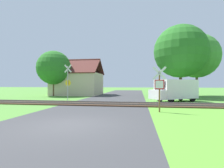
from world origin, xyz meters
TOP-DOWN VIEW (x-y plane):
  - ground_plane at (0.00, 0.00)m, footprint 160.00×160.00m
  - road_asphalt at (0.00, 2.00)m, footprint 7.31×80.00m
  - rail_track at (0.00, 7.64)m, footprint 60.00×2.60m
  - stop_sign_near at (4.27, 4.17)m, footprint 0.87×0.19m
  - crossing_sign_far at (-4.49, 10.22)m, footprint 0.87×0.19m
  - house at (-6.96, 20.09)m, footprint 7.51×6.80m
  - tree_far at (11.32, 19.85)m, footprint 6.42×6.42m
  - tree_left at (-9.60, 17.05)m, footprint 5.02×5.02m
  - tree_right at (8.44, 17.09)m, footprint 7.02×7.02m
  - mail_truck at (6.57, 11.13)m, footprint 5.10×4.28m

SIDE VIEW (x-z plane):
  - ground_plane at x=0.00m, z-range 0.00..0.00m
  - road_asphalt at x=0.00m, z-range 0.00..0.01m
  - rail_track at x=0.00m, z-range -0.05..0.17m
  - mail_truck at x=6.57m, z-range 0.12..2.36m
  - stop_sign_near at x=4.27m, z-range 0.20..3.14m
  - house at x=-6.96m, z-range -1.00..4.87m
  - crossing_sign_far at x=-4.49m, z-range 0.21..4.08m
  - tree_left at x=-9.60m, z-range 0.85..7.57m
  - tree_far at x=11.32m, z-range 1.35..10.47m
  - tree_right at x=8.44m, z-range 1.31..10.97m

